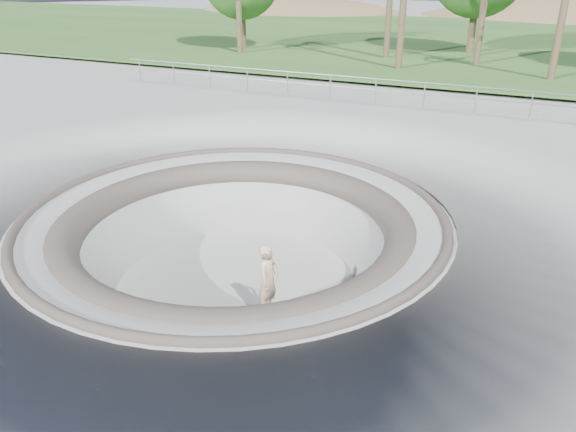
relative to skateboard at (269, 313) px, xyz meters
name	(u,v)px	position (x,y,z in m)	size (l,w,h in m)	color
ground	(234,214)	(-1.39, 1.01, 1.83)	(180.00, 180.00, 0.00)	#9A9A95
skate_bowl	(237,280)	(-1.39, 1.01, 0.00)	(14.00, 14.00, 4.10)	#9A9A95
grass_strip	(458,40)	(-1.39, 35.01, 2.05)	(180.00, 36.00, 0.12)	#2A5120
distant_hills	(517,85)	(2.39, 58.18, -5.19)	(103.20, 45.00, 28.60)	brown
safety_railing	(376,90)	(-1.39, 13.01, 2.52)	(25.00, 0.06, 1.03)	gray
skateboard	(269,313)	(0.00, 0.00, 0.00)	(0.90, 0.39, 0.09)	olive
skater	(268,280)	(0.00, 0.00, 0.89)	(0.63, 0.41, 1.73)	tan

